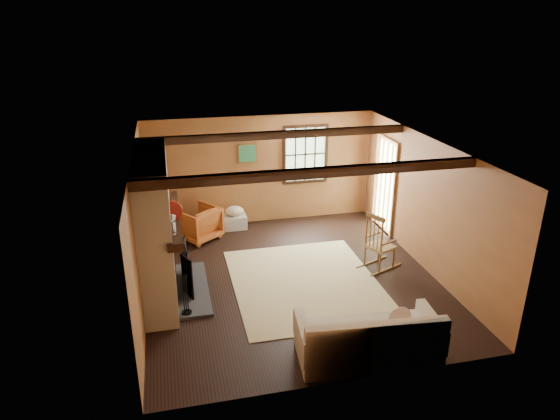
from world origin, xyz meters
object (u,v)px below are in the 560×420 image
object	(u,v)px
sofa	(369,342)
armchair	(198,223)
rocking_chair	(379,245)
laundry_basket	(235,222)
fireplace	(158,234)

from	to	relation	value
sofa	armchair	size ratio (longest dim) A/B	2.58
sofa	armchair	world-z (taller)	sofa
rocking_chair	laundry_basket	world-z (taller)	rocking_chair
fireplace	armchair	size ratio (longest dim) A/B	3.11
sofa	armchair	xyz separation A→B (m)	(-1.94, 4.46, 0.07)
sofa	armchair	bearing A→B (deg)	118.98
rocking_chair	sofa	world-z (taller)	rocking_chair
fireplace	laundry_basket	xyz separation A→B (m)	(1.57, 2.47, -0.95)
sofa	laundry_basket	world-z (taller)	sofa
rocking_chair	armchair	distance (m)	3.73
fireplace	rocking_chair	bearing A→B (deg)	0.73
rocking_chair	fireplace	bearing A→B (deg)	67.41
rocking_chair	laundry_basket	bearing A→B (deg)	20.51
sofa	laundry_basket	bearing A→B (deg)	108.62
laundry_basket	rocking_chair	bearing A→B (deg)	-46.17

